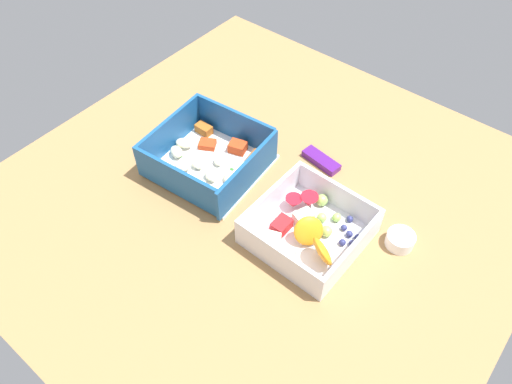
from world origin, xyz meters
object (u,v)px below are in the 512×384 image
at_px(pasta_container, 209,158).
at_px(candy_bar, 321,160).
at_px(fruit_bowl, 308,229).
at_px(paper_cup_liner, 400,240).

relative_size(pasta_container, candy_bar, 2.65).
bearing_deg(candy_bar, fruit_bowl, -63.37).
bearing_deg(fruit_bowl, paper_cup_liner, 32.89).
distance_m(fruit_bowl, paper_cup_liner, 0.14).
xyz_separation_m(fruit_bowl, paper_cup_liner, (0.12, 0.07, -0.01)).
relative_size(pasta_container, paper_cup_liner, 4.38).
bearing_deg(paper_cup_liner, pasta_container, -169.27).
relative_size(pasta_container, fruit_bowl, 1.17).
bearing_deg(fruit_bowl, candy_bar, 116.63).
distance_m(pasta_container, paper_cup_liner, 0.33).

